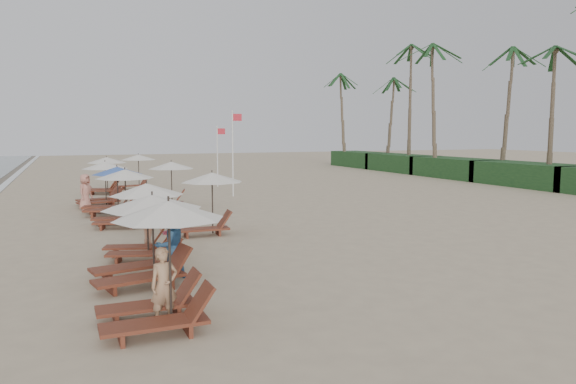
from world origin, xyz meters
name	(u,v)px	position (x,y,z in m)	size (l,w,h in m)	color
ground	(344,263)	(0.00, 0.00, 0.00)	(160.00, 160.00, 0.00)	tan
shrub_hedge	(528,175)	(22.00, 14.50, 0.80)	(3.20, 53.00, 1.60)	#193D1C
palm_row	(523,40)	(21.91, 15.40, 9.91)	(7.00, 52.00, 12.30)	brown
lounger_station_0	(157,268)	(-5.62, -3.06, 1.14)	(2.47, 2.10, 2.39)	brown
lounger_station_1	(142,239)	(-5.48, 0.15, 1.07)	(2.82, 2.43, 2.15)	brown
lounger_station_2	(141,219)	(-5.18, 2.87, 1.16)	(2.42, 2.15, 2.19)	brown
lounger_station_3	(120,197)	(-5.23, 8.61, 1.17)	(2.51, 2.22, 2.23)	brown
lounger_station_4	(111,193)	(-5.33, 12.00, 0.98)	(2.74, 2.46, 2.14)	brown
lounger_station_5	(101,185)	(-5.59, 15.23, 1.07)	(2.64, 2.30, 2.20)	brown
lounger_station_6	(104,174)	(-5.07, 20.81, 1.19)	(2.52, 2.30, 2.19)	brown
inland_station_0	(208,196)	(-2.47, 5.66, 1.41)	(2.63, 2.24, 2.22)	brown
inland_station_1	(168,179)	(-2.54, 13.44, 1.40)	(2.68, 2.24, 2.22)	brown
inland_station_2	(136,166)	(-2.92, 23.02, 1.47)	(2.57, 2.24, 2.22)	brown
beachgoer_near	(164,286)	(-5.49, -2.94, 0.74)	(0.54, 0.36, 1.49)	tan
beachgoer_mid_a	(170,246)	(-4.81, 0.20, 0.85)	(0.83, 0.65, 1.71)	#2D5987
beachgoer_mid_b	(149,221)	(-4.70, 4.70, 0.77)	(1.00, 0.57, 1.54)	#9C694F
beachgoer_far_a	(167,213)	(-3.83, 6.33, 0.75)	(0.88, 0.36, 1.50)	#CB5168
beachgoer_far_b	(85,192)	(-6.36, 13.79, 0.86)	(0.84, 0.55, 1.72)	tan
flag_pole_near	(233,149)	(1.72, 16.52, 2.71)	(0.60, 0.08, 4.91)	silver
flag_pole_far	(218,153)	(2.37, 22.33, 2.31)	(0.59, 0.08, 4.13)	silver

